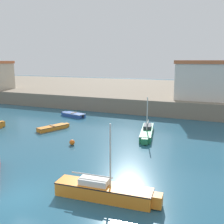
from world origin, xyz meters
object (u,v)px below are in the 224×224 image
at_px(dinghy_blue_3, 73,115).
at_px(dinghy_orange_5, 53,127).
at_px(mooring_buoy, 72,142).
at_px(harbor_shed_near_wharf, 203,80).
at_px(sailboat_green_4, 147,132).
at_px(sailboat_orange_2, 105,191).

xyz_separation_m(dinghy_blue_3, dinghy_orange_5, (1.55, -7.15, -0.04)).
bearing_deg(dinghy_orange_5, mooring_buoy, -38.51).
distance_m(dinghy_orange_5, harbor_shed_near_wharf, 22.90).
xyz_separation_m(dinghy_blue_3, sailboat_green_4, (12.39, -5.27, 0.13)).
relative_size(sailboat_orange_2, harbor_shed_near_wharf, 0.84).
bearing_deg(sailboat_orange_2, dinghy_blue_3, 125.62).
distance_m(dinghy_blue_3, harbor_shed_near_wharf, 19.75).
bearing_deg(mooring_buoy, dinghy_orange_5, 141.49).
relative_size(dinghy_blue_3, dinghy_orange_5, 1.02).
distance_m(dinghy_blue_3, mooring_buoy, 12.98).
bearing_deg(mooring_buoy, sailboat_orange_2, -48.19).
relative_size(dinghy_blue_3, sailboat_green_4, 0.63).
height_order(dinghy_blue_3, sailboat_green_4, sailboat_green_4).
height_order(mooring_buoy, harbor_shed_near_wharf, harbor_shed_near_wharf).
height_order(sailboat_orange_2, dinghy_blue_3, sailboat_orange_2).
height_order(sailboat_orange_2, dinghy_orange_5, sailboat_orange_2).
bearing_deg(sailboat_green_4, mooring_buoy, -134.40).
relative_size(sailboat_orange_2, mooring_buoy, 12.17).
xyz_separation_m(sailboat_orange_2, harbor_shed_near_wharf, (3.13, 28.27, 4.66)).
height_order(dinghy_orange_5, harbor_shed_near_wharf, harbor_shed_near_wharf).
bearing_deg(mooring_buoy, sailboat_green_4, 45.60).
bearing_deg(dinghy_orange_5, harbor_shed_near_wharf, 47.22).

